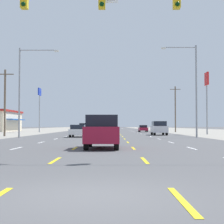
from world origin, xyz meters
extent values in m
plane|color=#4C4C4F|center=(0.00, 66.00, 0.00)|extent=(572.00, 572.00, 0.00)
cube|color=white|center=(-5.25, 14.50, 0.01)|extent=(0.14, 2.60, 0.01)
cube|color=white|center=(-5.25, 22.00, 0.01)|extent=(0.14, 2.60, 0.01)
cube|color=white|center=(-5.25, 29.50, 0.01)|extent=(0.14, 2.60, 0.01)
cube|color=white|center=(-5.25, 37.00, 0.01)|extent=(0.14, 2.60, 0.01)
cube|color=white|center=(-5.25, 44.50, 0.01)|extent=(0.14, 2.60, 0.01)
cube|color=white|center=(-5.25, 52.00, 0.01)|extent=(0.14, 2.60, 0.01)
cube|color=white|center=(-5.25, 59.50, 0.01)|extent=(0.14, 2.60, 0.01)
cube|color=white|center=(-5.25, 67.00, 0.01)|extent=(0.14, 2.60, 0.01)
cube|color=white|center=(-5.25, 74.50, 0.01)|extent=(0.14, 2.60, 0.01)
cube|color=white|center=(-5.25, 82.00, 0.01)|extent=(0.14, 2.60, 0.01)
cube|color=white|center=(-5.25, 89.50, 0.01)|extent=(0.14, 2.60, 0.01)
cube|color=white|center=(-5.25, 97.00, 0.01)|extent=(0.14, 2.60, 0.01)
cube|color=white|center=(-5.25, 104.50, 0.01)|extent=(0.14, 2.60, 0.01)
cube|color=white|center=(-5.25, 112.00, 0.01)|extent=(0.14, 2.60, 0.01)
cube|color=white|center=(-5.25, 119.50, 0.01)|extent=(0.14, 2.60, 0.01)
cube|color=white|center=(-5.25, 127.00, 0.01)|extent=(0.14, 2.60, 0.01)
cube|color=white|center=(-5.25, 134.50, 0.01)|extent=(0.14, 2.60, 0.01)
cube|color=white|center=(-5.25, 142.00, 0.01)|extent=(0.14, 2.60, 0.01)
cube|color=white|center=(-5.25, 149.50, 0.01)|extent=(0.14, 2.60, 0.01)
cube|color=white|center=(-5.25, 157.00, 0.01)|extent=(0.14, 2.60, 0.01)
cube|color=white|center=(-5.25, 164.50, 0.01)|extent=(0.14, 2.60, 0.01)
cube|color=white|center=(-5.25, 172.00, 0.01)|extent=(0.14, 2.60, 0.01)
cube|color=white|center=(-5.25, 179.50, 0.01)|extent=(0.14, 2.60, 0.01)
cube|color=white|center=(-5.25, 187.00, 0.01)|extent=(0.14, 2.60, 0.01)
cube|color=white|center=(-5.25, 194.50, 0.01)|extent=(0.14, 2.60, 0.01)
cube|color=white|center=(-5.25, 202.00, 0.01)|extent=(0.14, 2.60, 0.01)
cube|color=white|center=(-5.25, 209.50, 0.01)|extent=(0.14, 2.60, 0.01)
cube|color=white|center=(-5.25, 217.00, 0.01)|extent=(0.14, 2.60, 0.01)
cube|color=yellow|center=(-1.75, 7.00, 0.01)|extent=(0.14, 2.60, 0.01)
cube|color=yellow|center=(-1.75, 14.50, 0.01)|extent=(0.14, 2.60, 0.01)
cube|color=yellow|center=(-1.75, 22.00, 0.01)|extent=(0.14, 2.60, 0.01)
cube|color=yellow|center=(-1.75, 29.50, 0.01)|extent=(0.14, 2.60, 0.01)
cube|color=yellow|center=(-1.75, 37.00, 0.01)|extent=(0.14, 2.60, 0.01)
cube|color=yellow|center=(-1.75, 44.50, 0.01)|extent=(0.14, 2.60, 0.01)
cube|color=yellow|center=(-1.75, 52.00, 0.01)|extent=(0.14, 2.60, 0.01)
cube|color=yellow|center=(-1.75, 59.50, 0.01)|extent=(0.14, 2.60, 0.01)
cube|color=yellow|center=(-1.75, 67.00, 0.01)|extent=(0.14, 2.60, 0.01)
cube|color=yellow|center=(-1.75, 74.50, 0.01)|extent=(0.14, 2.60, 0.01)
cube|color=yellow|center=(-1.75, 82.00, 0.01)|extent=(0.14, 2.60, 0.01)
cube|color=yellow|center=(-1.75, 89.50, 0.01)|extent=(0.14, 2.60, 0.01)
cube|color=yellow|center=(-1.75, 97.00, 0.01)|extent=(0.14, 2.60, 0.01)
cube|color=yellow|center=(-1.75, 104.50, 0.01)|extent=(0.14, 2.60, 0.01)
cube|color=yellow|center=(-1.75, 112.00, 0.01)|extent=(0.14, 2.60, 0.01)
cube|color=yellow|center=(-1.75, 119.50, 0.01)|extent=(0.14, 2.60, 0.01)
cube|color=yellow|center=(-1.75, 127.00, 0.01)|extent=(0.14, 2.60, 0.01)
cube|color=yellow|center=(-1.75, 134.50, 0.01)|extent=(0.14, 2.60, 0.01)
cube|color=yellow|center=(-1.75, 142.00, 0.01)|extent=(0.14, 2.60, 0.01)
cube|color=yellow|center=(-1.75, 149.50, 0.01)|extent=(0.14, 2.60, 0.01)
cube|color=yellow|center=(-1.75, 157.00, 0.01)|extent=(0.14, 2.60, 0.01)
cube|color=yellow|center=(-1.75, 164.50, 0.01)|extent=(0.14, 2.60, 0.01)
cube|color=yellow|center=(-1.75, 172.00, 0.01)|extent=(0.14, 2.60, 0.01)
cube|color=yellow|center=(-1.75, 179.50, 0.01)|extent=(0.14, 2.60, 0.01)
cube|color=yellow|center=(-1.75, 187.00, 0.01)|extent=(0.14, 2.60, 0.01)
cube|color=yellow|center=(-1.75, 194.50, 0.01)|extent=(0.14, 2.60, 0.01)
cube|color=yellow|center=(-1.75, 202.00, 0.01)|extent=(0.14, 2.60, 0.01)
cube|color=yellow|center=(-1.75, 209.50, 0.01)|extent=(0.14, 2.60, 0.01)
cube|color=yellow|center=(-1.75, 217.00, 0.01)|extent=(0.14, 2.60, 0.01)
cube|color=yellow|center=(1.75, -0.50, 0.01)|extent=(0.14, 2.60, 0.01)
cube|color=yellow|center=(1.75, 7.00, 0.01)|extent=(0.14, 2.60, 0.01)
cube|color=yellow|center=(1.75, 14.50, 0.01)|extent=(0.14, 2.60, 0.01)
cube|color=yellow|center=(1.75, 22.00, 0.01)|extent=(0.14, 2.60, 0.01)
cube|color=yellow|center=(1.75, 29.50, 0.01)|extent=(0.14, 2.60, 0.01)
cube|color=yellow|center=(1.75, 37.00, 0.01)|extent=(0.14, 2.60, 0.01)
cube|color=yellow|center=(1.75, 44.50, 0.01)|extent=(0.14, 2.60, 0.01)
cube|color=yellow|center=(1.75, 52.00, 0.01)|extent=(0.14, 2.60, 0.01)
cube|color=yellow|center=(1.75, 59.50, 0.01)|extent=(0.14, 2.60, 0.01)
cube|color=yellow|center=(1.75, 67.00, 0.01)|extent=(0.14, 2.60, 0.01)
cube|color=yellow|center=(1.75, 74.50, 0.01)|extent=(0.14, 2.60, 0.01)
cube|color=yellow|center=(1.75, 82.00, 0.01)|extent=(0.14, 2.60, 0.01)
cube|color=yellow|center=(1.75, 89.50, 0.01)|extent=(0.14, 2.60, 0.01)
cube|color=yellow|center=(1.75, 97.00, 0.01)|extent=(0.14, 2.60, 0.01)
cube|color=yellow|center=(1.75, 104.50, 0.01)|extent=(0.14, 2.60, 0.01)
cube|color=yellow|center=(1.75, 112.00, 0.01)|extent=(0.14, 2.60, 0.01)
cube|color=yellow|center=(1.75, 119.50, 0.01)|extent=(0.14, 2.60, 0.01)
cube|color=yellow|center=(1.75, 127.00, 0.01)|extent=(0.14, 2.60, 0.01)
cube|color=yellow|center=(1.75, 134.50, 0.01)|extent=(0.14, 2.60, 0.01)
cube|color=yellow|center=(1.75, 142.00, 0.01)|extent=(0.14, 2.60, 0.01)
cube|color=yellow|center=(1.75, 149.50, 0.01)|extent=(0.14, 2.60, 0.01)
cube|color=yellow|center=(1.75, 157.00, 0.01)|extent=(0.14, 2.60, 0.01)
cube|color=yellow|center=(1.75, 164.50, 0.01)|extent=(0.14, 2.60, 0.01)
cube|color=yellow|center=(1.75, 172.00, 0.01)|extent=(0.14, 2.60, 0.01)
cube|color=yellow|center=(1.75, 179.50, 0.01)|extent=(0.14, 2.60, 0.01)
cube|color=yellow|center=(1.75, 187.00, 0.01)|extent=(0.14, 2.60, 0.01)
cube|color=yellow|center=(1.75, 194.50, 0.01)|extent=(0.14, 2.60, 0.01)
cube|color=yellow|center=(1.75, 202.00, 0.01)|extent=(0.14, 2.60, 0.01)
cube|color=yellow|center=(1.75, 209.50, 0.01)|extent=(0.14, 2.60, 0.01)
cube|color=yellow|center=(1.75, 217.00, 0.01)|extent=(0.14, 2.60, 0.01)
cube|color=white|center=(5.25, 14.50, 0.01)|extent=(0.14, 2.60, 0.01)
cube|color=white|center=(5.25, 22.00, 0.01)|extent=(0.14, 2.60, 0.01)
cube|color=white|center=(5.25, 29.50, 0.01)|extent=(0.14, 2.60, 0.01)
cube|color=white|center=(5.25, 37.00, 0.01)|extent=(0.14, 2.60, 0.01)
cube|color=white|center=(5.25, 44.50, 0.01)|extent=(0.14, 2.60, 0.01)
cube|color=white|center=(5.25, 52.00, 0.01)|extent=(0.14, 2.60, 0.01)
cube|color=white|center=(5.25, 59.50, 0.01)|extent=(0.14, 2.60, 0.01)
cube|color=white|center=(5.25, 67.00, 0.01)|extent=(0.14, 2.60, 0.01)
cube|color=white|center=(5.25, 74.50, 0.01)|extent=(0.14, 2.60, 0.01)
cube|color=white|center=(5.25, 82.00, 0.01)|extent=(0.14, 2.60, 0.01)
cube|color=white|center=(5.25, 89.50, 0.01)|extent=(0.14, 2.60, 0.01)
cube|color=white|center=(5.25, 97.00, 0.01)|extent=(0.14, 2.60, 0.01)
cube|color=white|center=(5.25, 104.50, 0.01)|extent=(0.14, 2.60, 0.01)
cube|color=white|center=(5.25, 112.00, 0.01)|extent=(0.14, 2.60, 0.01)
cube|color=white|center=(5.25, 119.50, 0.01)|extent=(0.14, 2.60, 0.01)
cube|color=white|center=(5.25, 127.00, 0.01)|extent=(0.14, 2.60, 0.01)
cube|color=white|center=(5.25, 134.50, 0.01)|extent=(0.14, 2.60, 0.01)
cube|color=white|center=(5.25, 142.00, 0.01)|extent=(0.14, 2.60, 0.01)
cube|color=white|center=(5.25, 149.50, 0.01)|extent=(0.14, 2.60, 0.01)
cube|color=white|center=(5.25, 157.00, 0.01)|extent=(0.14, 2.60, 0.01)
cube|color=white|center=(5.25, 164.50, 0.01)|extent=(0.14, 2.60, 0.01)
cube|color=white|center=(5.25, 172.00, 0.01)|extent=(0.14, 2.60, 0.01)
cube|color=white|center=(5.25, 179.50, 0.01)|extent=(0.14, 2.60, 0.01)
cube|color=white|center=(5.25, 187.00, 0.01)|extent=(0.14, 2.60, 0.01)
cube|color=white|center=(5.25, 194.50, 0.01)|extent=(0.14, 2.60, 0.01)
cube|color=white|center=(5.25, 202.00, 0.01)|extent=(0.14, 2.60, 0.01)
cube|color=white|center=(5.25, 209.50, 0.01)|extent=(0.14, 2.60, 0.01)
cube|color=white|center=(5.25, 217.00, 0.01)|extent=(0.14, 2.60, 0.01)
sphere|color=black|center=(0.04, 8.08, 6.56)|extent=(0.20, 0.20, 0.20)
sphere|color=black|center=(3.27, 8.08, 6.56)|extent=(0.20, 0.20, 0.20)
sphere|color=black|center=(-3.32, 8.08, 6.56)|extent=(0.20, 0.20, 0.20)
cube|color=maroon|center=(-0.11, 14.51, 0.84)|extent=(1.98, 4.90, 0.92)
cube|color=black|center=(-0.11, 14.46, 1.64)|extent=(1.82, 2.70, 0.68)
cylinder|color=black|center=(-0.95, 16.21, 0.38)|extent=(0.26, 0.76, 0.76)
cylinder|color=black|center=(0.73, 16.21, 0.38)|extent=(0.26, 0.76, 0.76)
cylinder|color=black|center=(-0.95, 12.81, 0.38)|extent=(0.26, 0.76, 0.76)
cylinder|color=black|center=(0.73, 12.81, 0.38)|extent=(0.26, 0.76, 0.76)
cube|color=white|center=(-3.59, 35.87, 0.63)|extent=(1.80, 4.50, 0.62)
cube|color=black|center=(-3.59, 35.77, 1.20)|extent=(1.62, 2.10, 0.52)
cylinder|color=black|center=(-4.36, 37.42, 0.32)|extent=(0.22, 0.64, 0.64)
cylinder|color=black|center=(-2.82, 37.42, 0.32)|extent=(0.22, 0.64, 0.64)
cylinder|color=black|center=(-4.36, 34.32, 0.32)|extent=(0.22, 0.64, 0.64)
cylinder|color=black|center=(-2.82, 34.32, 0.32)|extent=(0.22, 0.64, 0.64)
cube|color=silver|center=(7.21, 44.47, 0.84)|extent=(1.98, 4.90, 0.92)
cube|color=black|center=(7.21, 44.42, 1.64)|extent=(1.82, 2.70, 0.68)
cylinder|color=black|center=(6.37, 46.17, 0.38)|extent=(0.26, 0.76, 0.76)
cylinder|color=black|center=(8.05, 46.17, 0.38)|extent=(0.26, 0.76, 0.76)
cylinder|color=black|center=(6.37, 42.77, 0.38)|extent=(0.26, 0.76, 0.76)
cylinder|color=black|center=(8.05, 42.77, 0.38)|extent=(0.26, 0.76, 0.76)
cube|color=white|center=(-3.58, 57.86, 0.63)|extent=(1.72, 3.90, 0.66)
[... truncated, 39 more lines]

